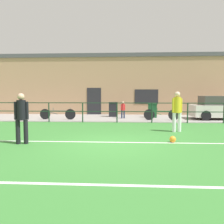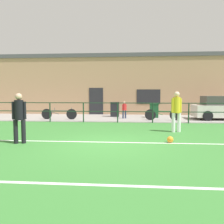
{
  "view_description": "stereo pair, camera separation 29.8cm",
  "coord_description": "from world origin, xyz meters",
  "px_view_note": "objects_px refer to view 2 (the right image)",
  "views": [
    {
      "loc": [
        0.56,
        -7.87,
        1.7
      ],
      "look_at": [
        -0.2,
        4.48,
        0.72
      ],
      "focal_mm": 38.81,
      "sensor_mm": 36.0,
      "label": 1
    },
    {
      "loc": [
        0.86,
        -7.85,
        1.7
      ],
      "look_at": [
        -0.2,
        4.48,
        0.72
      ],
      "focal_mm": 38.81,
      "sensor_mm": 36.0,
      "label": 2
    }
  ],
  "objects_px": {
    "soccer_ball_match": "(170,139)",
    "spectator_child": "(124,109)",
    "player_striker": "(176,109)",
    "bicycle_parked_1": "(163,115)",
    "bicycle_parked_0": "(59,114)",
    "trash_bin_0": "(115,109)",
    "player_goalkeeper": "(19,115)",
    "trash_bin_1": "(154,111)",
    "parked_car_red": "(224,108)"
  },
  "relations": [
    {
      "from": "soccer_ball_match",
      "to": "spectator_child",
      "type": "xyz_separation_m",
      "value": [
        -1.84,
        7.66,
        0.54
      ]
    },
    {
      "from": "player_striker",
      "to": "bicycle_parked_1",
      "type": "bearing_deg",
      "value": -107.46
    },
    {
      "from": "bicycle_parked_0",
      "to": "player_striker",
      "type": "bearing_deg",
      "value": -33.69
    },
    {
      "from": "player_striker",
      "to": "bicycle_parked_0",
      "type": "relative_size",
      "value": 0.77
    },
    {
      "from": "spectator_child",
      "to": "trash_bin_0",
      "type": "distance_m",
      "value": 1.36
    },
    {
      "from": "player_goalkeeper",
      "to": "bicycle_parked_1",
      "type": "distance_m",
      "value": 9.22
    },
    {
      "from": "spectator_child",
      "to": "player_striker",
      "type": "bearing_deg",
      "value": 95.19
    },
    {
      "from": "spectator_child",
      "to": "trash_bin_1",
      "type": "xyz_separation_m",
      "value": [
        2.0,
        0.69,
        -0.15
      ]
    },
    {
      "from": "parked_car_red",
      "to": "bicycle_parked_0",
      "type": "relative_size",
      "value": 1.67
    },
    {
      "from": "player_goalkeeper",
      "to": "soccer_ball_match",
      "type": "distance_m",
      "value": 5.18
    },
    {
      "from": "soccer_ball_match",
      "to": "bicycle_parked_1",
      "type": "xyz_separation_m",
      "value": [
        0.56,
        6.73,
        0.26
      ]
    },
    {
      "from": "spectator_child",
      "to": "trash_bin_1",
      "type": "bearing_deg",
      "value": 179.59
    },
    {
      "from": "parked_car_red",
      "to": "bicycle_parked_1",
      "type": "distance_m",
      "value": 4.04
    },
    {
      "from": "player_striker",
      "to": "parked_car_red",
      "type": "relative_size",
      "value": 0.46
    },
    {
      "from": "player_goalkeeper",
      "to": "soccer_ball_match",
      "type": "height_order",
      "value": "player_goalkeeper"
    },
    {
      "from": "spectator_child",
      "to": "bicycle_parked_1",
      "type": "height_order",
      "value": "spectator_child"
    },
    {
      "from": "player_goalkeeper",
      "to": "bicycle_parked_1",
      "type": "relative_size",
      "value": 0.77
    },
    {
      "from": "soccer_ball_match",
      "to": "bicycle_parked_0",
      "type": "bearing_deg",
      "value": 131.6
    },
    {
      "from": "player_goalkeeper",
      "to": "trash_bin_0",
      "type": "height_order",
      "value": "player_goalkeeper"
    },
    {
      "from": "player_goalkeeper",
      "to": "parked_car_red",
      "type": "height_order",
      "value": "player_goalkeeper"
    },
    {
      "from": "soccer_ball_match",
      "to": "trash_bin_1",
      "type": "xyz_separation_m",
      "value": [
        0.17,
        8.35,
        0.39
      ]
    },
    {
      "from": "player_goalkeeper",
      "to": "player_striker",
      "type": "distance_m",
      "value": 6.38
    },
    {
      "from": "trash_bin_1",
      "to": "soccer_ball_match",
      "type": "bearing_deg",
      "value": -91.15
    },
    {
      "from": "spectator_child",
      "to": "bicycle_parked_0",
      "type": "bearing_deg",
      "value": -6.95
    },
    {
      "from": "player_striker",
      "to": "soccer_ball_match",
      "type": "distance_m",
      "value": 2.58
    },
    {
      "from": "soccer_ball_match",
      "to": "bicycle_parked_1",
      "type": "distance_m",
      "value": 6.76
    },
    {
      "from": "player_striker",
      "to": "bicycle_parked_0",
      "type": "distance_m",
      "value": 7.94
    },
    {
      "from": "player_striker",
      "to": "spectator_child",
      "type": "height_order",
      "value": "player_striker"
    },
    {
      "from": "player_goalkeeper",
      "to": "trash_bin_0",
      "type": "xyz_separation_m",
      "value": [
        2.53,
        9.35,
        -0.42
      ]
    },
    {
      "from": "bicycle_parked_0",
      "to": "bicycle_parked_1",
      "type": "height_order",
      "value": "bicycle_parked_1"
    },
    {
      "from": "parked_car_red",
      "to": "soccer_ball_match",
      "type": "bearing_deg",
      "value": -120.67
    },
    {
      "from": "parked_car_red",
      "to": "player_striker",
      "type": "bearing_deg",
      "value": -126.58
    },
    {
      "from": "parked_car_red",
      "to": "trash_bin_1",
      "type": "relative_size",
      "value": 4.01
    },
    {
      "from": "parked_car_red",
      "to": "bicycle_parked_1",
      "type": "height_order",
      "value": "parked_car_red"
    },
    {
      "from": "player_goalkeeper",
      "to": "bicycle_parked_0",
      "type": "bearing_deg",
      "value": 83.52
    },
    {
      "from": "soccer_ball_match",
      "to": "bicycle_parked_0",
      "type": "relative_size",
      "value": 0.1
    },
    {
      "from": "parked_car_red",
      "to": "bicycle_parked_0",
      "type": "distance_m",
      "value": 10.51
    },
    {
      "from": "soccer_ball_match",
      "to": "parked_car_red",
      "type": "xyz_separation_m",
      "value": [
        4.49,
        7.58,
        0.62
      ]
    },
    {
      "from": "spectator_child",
      "to": "parked_car_red",
      "type": "xyz_separation_m",
      "value": [
        6.33,
        -0.08,
        0.08
      ]
    },
    {
      "from": "bicycle_parked_0",
      "to": "trash_bin_0",
      "type": "distance_m",
      "value": 4.01
    },
    {
      "from": "soccer_ball_match",
      "to": "bicycle_parked_1",
      "type": "relative_size",
      "value": 0.1
    },
    {
      "from": "soccer_ball_match",
      "to": "spectator_child",
      "type": "height_order",
      "value": "spectator_child"
    },
    {
      "from": "bicycle_parked_0",
      "to": "bicycle_parked_1",
      "type": "bearing_deg",
      "value": -0.0
    },
    {
      "from": "player_striker",
      "to": "trash_bin_0",
      "type": "distance_m",
      "value": 7.21
    },
    {
      "from": "player_striker",
      "to": "trash_bin_1",
      "type": "height_order",
      "value": "player_striker"
    },
    {
      "from": "bicycle_parked_0",
      "to": "player_goalkeeper",
      "type": "bearing_deg",
      "value": -82.94
    },
    {
      "from": "player_goalkeeper",
      "to": "parked_car_red",
      "type": "distance_m",
      "value": 12.55
    },
    {
      "from": "player_striker",
      "to": "bicycle_parked_1",
      "type": "height_order",
      "value": "player_striker"
    },
    {
      "from": "player_striker",
      "to": "trash_bin_1",
      "type": "bearing_deg",
      "value": -103.93
    },
    {
      "from": "player_goalkeeper",
      "to": "bicycle_parked_0",
      "type": "relative_size",
      "value": 0.74
    }
  ]
}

